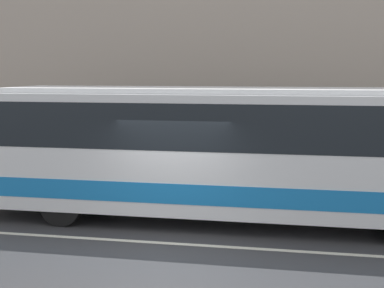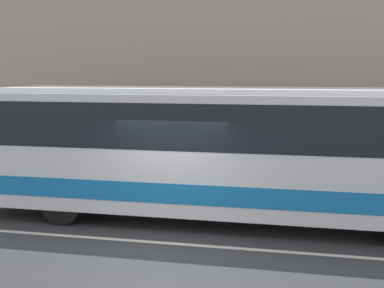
# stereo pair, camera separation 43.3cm
# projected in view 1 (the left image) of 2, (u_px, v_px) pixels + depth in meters

# --- Properties ---
(ground_plane) EXTENTS (60.00, 60.00, 0.00)m
(ground_plane) POSITION_uv_depth(u_px,v_px,m) (166.00, 243.00, 11.10)
(ground_plane) COLOR #38383A
(sidewalk) EXTENTS (60.00, 3.09, 0.13)m
(sidewalk) POSITION_uv_depth(u_px,v_px,m) (208.00, 185.00, 16.48)
(sidewalk) COLOR #A09E99
(sidewalk) RESTS_ON ground_plane
(lane_stripe) EXTENTS (54.00, 0.14, 0.01)m
(lane_stripe) POSITION_uv_depth(u_px,v_px,m) (166.00, 243.00, 11.10)
(lane_stripe) COLOR beige
(lane_stripe) RESTS_ON ground_plane
(transit_bus) EXTENTS (11.60, 2.52, 3.17)m
(transit_bus) POSITION_uv_depth(u_px,v_px,m) (214.00, 147.00, 12.57)
(transit_bus) COLOR white
(transit_bus) RESTS_ON ground_plane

